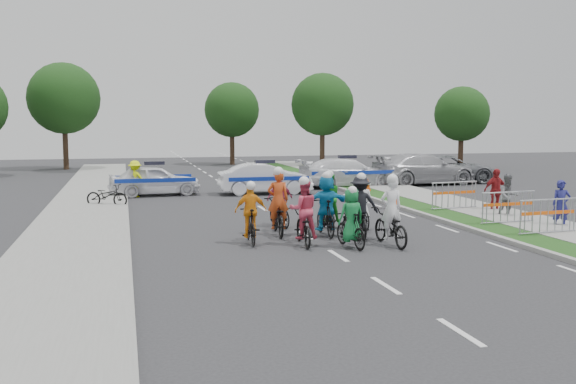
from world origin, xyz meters
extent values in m
plane|color=#28282B|center=(0.00, 0.00, 0.00)|extent=(90.00, 90.00, 0.00)
cube|color=gray|center=(5.10, 5.00, 0.06)|extent=(0.20, 60.00, 0.12)
cube|color=#154115|center=(5.80, 5.00, 0.06)|extent=(1.20, 60.00, 0.11)
cube|color=gray|center=(7.60, 5.00, 0.07)|extent=(2.40, 60.00, 0.13)
cube|color=gray|center=(-6.50, 5.00, 0.07)|extent=(3.00, 60.00, 0.13)
imported|color=black|center=(1.80, 0.95, 0.50)|extent=(0.75, 1.94, 1.00)
imported|color=white|center=(1.80, 0.90, 1.01)|extent=(0.63, 0.43, 1.67)
sphere|color=white|center=(1.80, 0.85, 1.80)|extent=(0.29, 0.29, 0.29)
imported|color=black|center=(0.67, 0.93, 0.47)|extent=(0.67, 1.62, 0.95)
imported|color=#17813C|center=(0.67, 0.88, 0.89)|extent=(0.75, 0.55, 1.42)
sphere|color=white|center=(0.67, 0.83, 1.53)|extent=(0.25, 0.25, 0.25)
imported|color=black|center=(-0.46, 1.61, 0.48)|extent=(0.80, 1.89, 0.97)
imported|color=#D53B58|center=(-0.46, 1.56, 0.99)|extent=(0.83, 0.68, 1.61)
sphere|color=white|center=(-0.46, 1.51, 1.74)|extent=(0.28, 0.28, 0.28)
imported|color=black|center=(-1.80, 2.14, 0.50)|extent=(0.55, 1.67, 0.99)
imported|color=#FF9F1A|center=(-1.80, 2.09, 0.92)|extent=(0.89, 0.41, 1.49)
sphere|color=white|center=(-1.80, 2.04, 1.61)|extent=(0.26, 0.26, 0.26)
imported|color=black|center=(1.45, 2.35, 0.48)|extent=(0.96, 1.93, 0.97)
imported|color=black|center=(1.45, 2.30, 0.99)|extent=(1.13, 0.77, 1.61)
sphere|color=white|center=(1.45, 2.25, 1.74)|extent=(0.28, 0.28, 0.28)
imported|color=black|center=(0.57, 2.81, 0.54)|extent=(0.57, 1.82, 1.09)
imported|color=#1B90CB|center=(0.57, 2.76, 0.99)|extent=(1.53, 0.53, 1.63)
sphere|color=white|center=(0.57, 2.71, 1.76)|extent=(0.28, 0.28, 0.28)
imported|color=black|center=(-0.75, 3.33, 0.52)|extent=(0.89, 2.04, 1.04)
imported|color=#D4491A|center=(-0.75, 3.28, 1.05)|extent=(0.67, 0.48, 1.73)
sphere|color=white|center=(-0.75, 3.23, 1.87)|extent=(0.30, 0.30, 0.30)
imported|color=black|center=(1.99, 3.67, 0.49)|extent=(0.53, 1.66, 0.98)
imported|color=silver|center=(1.99, 3.62, 0.92)|extent=(0.74, 0.50, 1.48)
sphere|color=white|center=(1.99, 3.57, 1.59)|extent=(0.26, 0.26, 0.26)
imported|color=black|center=(1.11, 4.24, 0.47)|extent=(0.84, 1.84, 0.94)
imported|color=#1B9922|center=(1.11, 4.19, 0.96)|extent=(0.82, 0.68, 1.56)
sphere|color=white|center=(1.11, 4.14, 1.68)|extent=(0.27, 0.27, 0.27)
imported|color=black|center=(-0.37, 4.67, 0.49)|extent=(0.69, 1.67, 0.97)
imported|color=#C33661|center=(-0.37, 4.62, 0.91)|extent=(0.90, 0.48, 1.46)
sphere|color=white|center=(-0.37, 4.57, 1.57)|extent=(0.25, 0.25, 0.25)
imported|color=white|center=(-3.79, 14.51, 0.69)|extent=(4.21, 2.02, 1.39)
imported|color=white|center=(1.17, 13.90, 0.71)|extent=(4.32, 1.61, 1.41)
imported|color=white|center=(5.89, 15.85, 0.73)|extent=(5.18, 2.38, 1.47)
imported|color=#A9A9AE|center=(10.20, 16.03, 0.82)|extent=(5.86, 2.82, 1.65)
imported|color=gray|center=(12.21, 16.84, 0.73)|extent=(5.66, 3.56, 1.46)
imported|color=navy|center=(8.07, 2.18, 0.76)|extent=(0.65, 0.54, 1.52)
imported|color=slate|center=(7.70, 4.45, 0.77)|extent=(0.82, 0.68, 1.54)
imported|color=maroon|center=(8.06, 5.83, 0.81)|extent=(0.97, 0.45, 1.62)
imported|color=#E8FF0D|center=(-4.65, 13.98, 0.81)|extent=(1.20, 1.01, 1.62)
cube|color=#F24C0C|center=(5.09, 8.09, 0.01)|extent=(0.40, 0.40, 0.03)
cone|color=#F24C0C|center=(5.09, 8.09, 0.35)|extent=(0.36, 0.36, 0.70)
cylinder|color=silver|center=(5.09, 8.09, 0.45)|extent=(0.29, 0.29, 0.08)
cube|color=#F24C0C|center=(5.86, 12.92, 0.01)|extent=(0.40, 0.40, 0.03)
cone|color=#F24C0C|center=(5.86, 12.92, 0.35)|extent=(0.36, 0.36, 0.70)
cylinder|color=silver|center=(5.86, 12.92, 0.45)|extent=(0.29, 0.29, 0.08)
imported|color=black|center=(-5.79, 10.95, 0.45)|extent=(1.81, 1.31, 0.90)
cylinder|color=#382619|center=(9.00, 30.00, 1.62)|extent=(0.36, 0.36, 3.25)
sphere|color=#153811|center=(9.00, 30.00, 4.55)|extent=(4.55, 4.55, 4.55)
cylinder|color=#382619|center=(18.00, 26.00, 1.38)|extent=(0.36, 0.36, 2.75)
sphere|color=#153811|center=(18.00, 26.00, 3.85)|extent=(3.85, 3.85, 3.85)
cylinder|color=#382619|center=(-9.00, 32.00, 1.75)|extent=(0.36, 0.36, 3.50)
sphere|color=#153811|center=(-9.00, 32.00, 4.90)|extent=(4.90, 4.90, 4.90)
cylinder|color=#382619|center=(3.00, 34.00, 1.50)|extent=(0.36, 0.36, 3.00)
sphere|color=#153811|center=(3.00, 34.00, 4.20)|extent=(4.20, 4.20, 4.20)
camera|label=1|loc=(-5.11, -14.89, 3.34)|focal=40.00mm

